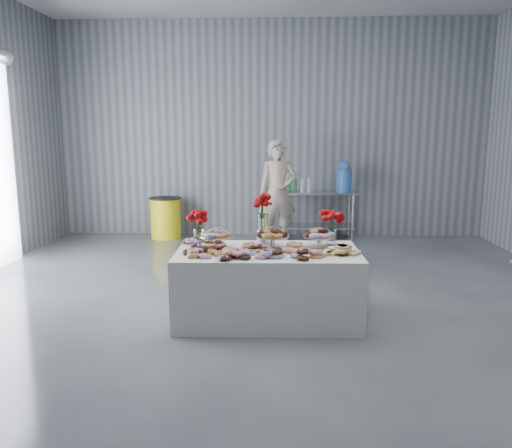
% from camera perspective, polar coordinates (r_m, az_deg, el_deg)
% --- Properties ---
extents(ground, '(9.00, 9.00, 0.00)m').
position_cam_1_polar(ground, '(5.39, 0.84, -10.93)').
color(ground, '#3B3D43').
rests_on(ground, ground).
extents(room_walls, '(8.04, 9.04, 4.02)m').
position_cam_1_polar(room_walls, '(5.15, -2.26, 17.99)').
color(room_walls, slate).
rests_on(room_walls, ground).
extents(display_table, '(1.93, 1.06, 0.75)m').
position_cam_1_polar(display_table, '(5.29, 1.33, -7.01)').
color(display_table, white).
rests_on(display_table, ground).
extents(prep_table, '(1.50, 0.60, 0.90)m').
position_cam_1_polar(prep_table, '(9.24, 6.82, 2.03)').
color(prep_table, silver).
rests_on(prep_table, ground).
extents(donut_mounds, '(1.83, 0.85, 0.09)m').
position_cam_1_polar(donut_mounds, '(5.14, 1.34, -2.71)').
color(donut_mounds, '#C47C48').
rests_on(donut_mounds, display_table).
extents(cake_stand_left, '(0.36, 0.36, 0.17)m').
position_cam_1_polar(cake_stand_left, '(5.33, -4.58, -1.19)').
color(cake_stand_left, silver).
rests_on(cake_stand_left, display_table).
extents(cake_stand_mid, '(0.36, 0.36, 0.17)m').
position_cam_1_polar(cake_stand_mid, '(5.31, 1.88, -1.22)').
color(cake_stand_mid, silver).
rests_on(cake_stand_mid, display_table).
extents(cake_stand_right, '(0.36, 0.36, 0.17)m').
position_cam_1_polar(cake_stand_right, '(5.34, 7.25, -1.23)').
color(cake_stand_right, silver).
rests_on(cake_stand_right, display_table).
extents(danish_pile, '(0.48, 0.48, 0.11)m').
position_cam_1_polar(danish_pile, '(5.10, 9.83, -2.85)').
color(danish_pile, white).
rests_on(danish_pile, display_table).
extents(bouquet_left, '(0.26, 0.26, 0.42)m').
position_cam_1_polar(bouquet_left, '(5.43, -6.60, 0.65)').
color(bouquet_left, white).
rests_on(bouquet_left, display_table).
extents(bouquet_right, '(0.26, 0.26, 0.42)m').
position_cam_1_polar(bouquet_right, '(5.48, 8.68, 0.69)').
color(bouquet_right, white).
rests_on(bouquet_right, display_table).
extents(bouquet_center, '(0.26, 0.26, 0.57)m').
position_cam_1_polar(bouquet_center, '(5.46, 0.81, 1.67)').
color(bouquet_center, silver).
rests_on(bouquet_center, display_table).
extents(water_jug, '(0.28, 0.28, 0.55)m').
position_cam_1_polar(water_jug, '(9.23, 10.00, 5.25)').
color(water_jug, '#407ADB').
rests_on(water_jug, prep_table).
extents(drink_bottles, '(0.54, 0.08, 0.27)m').
position_cam_1_polar(drink_bottles, '(9.07, 4.90, 4.55)').
color(drink_bottles, '#268C33').
rests_on(drink_bottles, prep_table).
extents(person, '(0.72, 0.52, 1.83)m').
position_cam_1_polar(person, '(8.73, 2.50, 3.57)').
color(person, '#CC8C93').
rests_on(person, ground).
extents(trash_barrel, '(0.60, 0.60, 0.76)m').
position_cam_1_polar(trash_barrel, '(9.49, -10.28, 0.71)').
color(trash_barrel, yellow).
rests_on(trash_barrel, ground).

